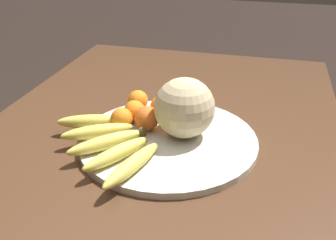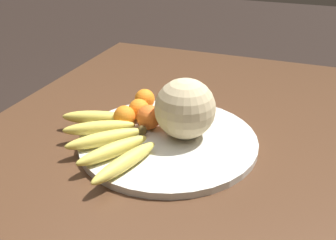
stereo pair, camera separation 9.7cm
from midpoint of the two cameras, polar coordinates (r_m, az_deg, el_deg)
The scene contains 11 objects.
kitchen_table at distance 1.07m, azimuth 0.69°, elevation -7.52°, with size 1.50×0.97×0.77m.
fruit_bowl at distance 1.00m, azimuth 2.78°, elevation -3.01°, with size 0.45×0.45×0.02m.
melon at distance 0.97m, azimuth 5.36°, elevation 1.58°, with size 0.15×0.15×0.15m.
banana_bunch at distance 0.96m, azimuth -5.98°, elevation -2.65°, with size 0.31×0.31×0.04m.
orange_front_left at distance 1.08m, azimuth 2.25°, elevation 1.94°, with size 0.06×0.06×0.06m.
orange_front_right at distance 1.07m, azimuth -1.68°, elevation 1.50°, with size 0.06×0.06×0.06m.
orange_mid_center at distance 1.13m, azimuth -0.96°, elevation 3.01°, with size 0.06×0.06×0.06m.
orange_back_left at distance 1.03m, azimuth -3.69°, elevation 0.46°, with size 0.06×0.06×0.06m.
orange_back_right at distance 1.02m, azimuth -0.10°, elevation 0.34°, with size 0.06×0.06×0.06m.
orange_top_small at distance 1.10m, azimuth 5.02°, elevation 2.19°, with size 0.06×0.06×0.06m.
produce_tag at distance 1.07m, azimuth 2.76°, elevation -0.11°, with size 0.07×0.07×0.00m.
Camera 2 is at (0.80, 0.34, 1.29)m, focal length 42.00 mm.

